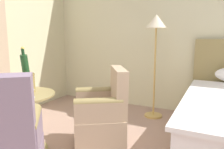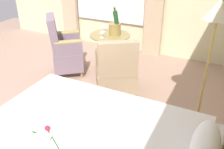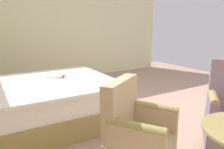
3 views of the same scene
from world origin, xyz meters
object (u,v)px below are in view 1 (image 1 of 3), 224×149
Objects in this scene: wine_glass_near_edge at (31,88)px; floor_lamp_brass at (156,33)px; side_table_round at (23,120)px; champagne_bucket at (25,80)px; armchair_by_window at (103,115)px.

floor_lamp_brass is at bearing 66.16° from wine_glass_near_edge.
floor_lamp_brass is 11.83× the size of wine_glass_near_edge.
floor_lamp_brass is 2.20m from side_table_round.
wine_glass_near_edge is at bearing -31.64° from champagne_bucket.
floor_lamp_brass reaches higher than wine_glass_near_edge.
armchair_by_window is at bearing 44.55° from wine_glass_near_edge.
armchair_by_window is (0.76, 0.39, -0.41)m from champagne_bucket.
side_table_round is 5.18× the size of wine_glass_near_edge.
wine_glass_near_edge reaches higher than side_table_round.
champagne_bucket is at bearing -152.82° from armchair_by_window.
side_table_round is 0.75× the size of armchair_by_window.
floor_lamp_brass reaches higher than armchair_by_window.
side_table_round is at bearing -74.91° from champagne_bucket.
champagne_bucket is at bearing 105.09° from side_table_round.
side_table_round is (-0.98, -1.72, -0.95)m from floor_lamp_brass.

